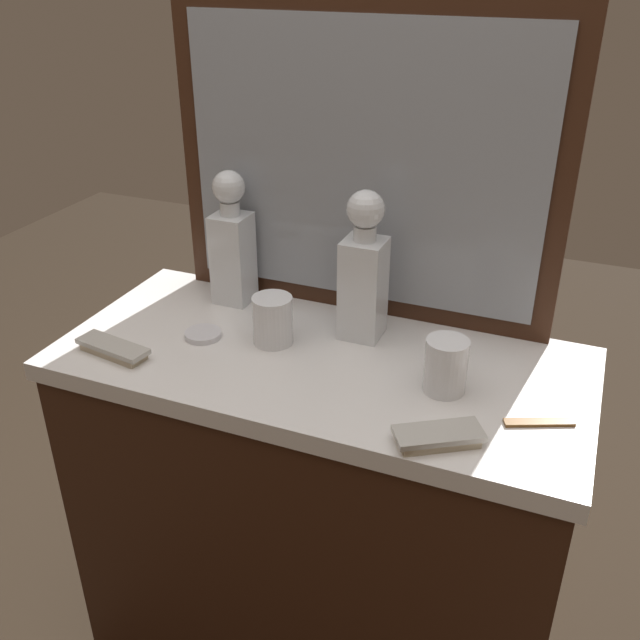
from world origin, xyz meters
TOP-DOWN VIEW (x-y plane):
  - dresser at (0.00, 0.00)m, footprint 1.05×0.49m
  - dresser_mirror at (0.00, 0.23)m, footprint 0.83×0.03m
  - crystal_decanter_right at (-0.27, 0.16)m, footprint 0.08×0.08m
  - crystal_decanter_rear at (0.05, 0.11)m, footprint 0.08×0.08m
  - crystal_tumbler_front at (0.25, -0.03)m, footprint 0.08×0.08m
  - crystal_tumbler_right at (-0.11, 0.02)m, footprint 0.08×0.08m
  - silver_brush_center at (-0.38, -0.15)m, footprint 0.16×0.07m
  - silver_brush_far_left at (0.28, -0.18)m, footprint 0.15×0.13m
  - porcelain_dish at (-0.25, -0.02)m, footprint 0.08×0.08m
  - tortoiseshell_comb at (0.43, -0.07)m, footprint 0.12×0.07m

SIDE VIEW (x-z plane):
  - dresser at x=0.00m, z-range 0.00..0.92m
  - tortoiseshell_comb at x=0.43m, z-range 0.92..0.93m
  - porcelain_dish at x=-0.25m, z-range 0.92..0.93m
  - silver_brush_center at x=-0.38m, z-range 0.92..0.95m
  - silver_brush_far_left at x=0.28m, z-range 0.92..0.95m
  - crystal_tumbler_right at x=-0.11m, z-range 0.92..1.02m
  - crystal_tumbler_front at x=0.25m, z-range 0.92..1.02m
  - crystal_decanter_right at x=-0.27m, z-range 0.89..1.19m
  - crystal_decanter_rear at x=0.05m, z-range 0.89..1.20m
  - dresser_mirror at x=0.00m, z-range 0.92..1.57m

